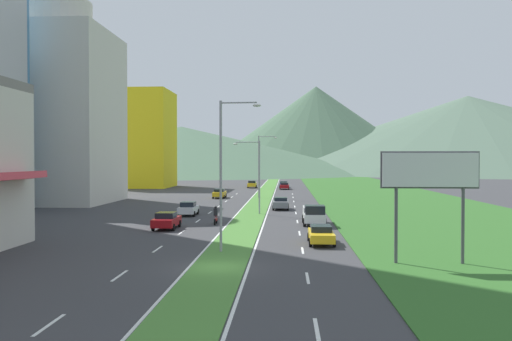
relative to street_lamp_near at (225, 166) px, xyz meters
name	(u,v)px	position (x,y,z in m)	size (l,w,h in m)	color
ground_plane	(218,268)	(0.21, -5.23, -5.86)	(600.00, 600.00, 0.00)	#38383A
grass_median	(263,197)	(0.21, 54.77, -5.83)	(3.20, 240.00, 0.06)	#477F33
grass_verge_right	(386,197)	(20.81, 54.77, -5.83)	(24.00, 240.00, 0.06)	#2D6023
lane_dash_left_1	(49,325)	(-4.89, -16.46, -5.86)	(0.16, 2.80, 0.01)	silver
lane_dash_left_2	(120,276)	(-4.89, -7.70, -5.86)	(0.16, 2.80, 0.01)	silver
lane_dash_left_3	(158,249)	(-4.89, 1.06, -5.86)	(0.16, 2.80, 0.01)	silver
lane_dash_left_4	(182,232)	(-4.89, 9.83, -5.86)	(0.16, 2.80, 0.01)	silver
lane_dash_left_5	(198,221)	(-4.89, 18.59, -5.86)	(0.16, 2.80, 0.01)	silver
lane_dash_left_6	(210,213)	(-4.89, 27.35, -5.86)	(0.16, 2.80, 0.01)	silver
lane_dash_left_7	(219,206)	(-4.89, 36.12, -5.86)	(0.16, 2.80, 0.01)	silver
lane_dash_left_8	(226,201)	(-4.89, 44.88, -5.86)	(0.16, 2.80, 0.01)	silver
lane_dash_left_9	(232,197)	(-4.89, 53.65, -5.86)	(0.16, 2.80, 0.01)	silver
lane_dash_left_10	(237,194)	(-4.89, 62.41, -5.86)	(0.16, 2.80, 0.01)	silver
lane_dash_right_1	(317,329)	(5.31, -16.46, -5.86)	(0.16, 2.80, 0.01)	silver
lane_dash_right_2	(308,278)	(5.31, -7.70, -5.86)	(0.16, 2.80, 0.01)	silver
lane_dash_right_3	(303,250)	(5.31, 1.06, -5.86)	(0.16, 2.80, 0.01)	silver
lane_dash_right_4	(299,233)	(5.31, 9.83, -5.86)	(0.16, 2.80, 0.01)	silver
lane_dash_right_5	(297,222)	(5.31, 18.59, -5.86)	(0.16, 2.80, 0.01)	silver
lane_dash_right_6	(296,213)	(5.31, 27.35, -5.86)	(0.16, 2.80, 0.01)	silver
lane_dash_right_7	(295,207)	(5.31, 36.12, -5.86)	(0.16, 2.80, 0.01)	silver
lane_dash_right_8	(294,201)	(5.31, 44.88, -5.86)	(0.16, 2.80, 0.01)	silver
lane_dash_right_9	(293,197)	(5.31, 53.65, -5.86)	(0.16, 2.80, 0.01)	silver
lane_dash_right_10	(292,194)	(5.31, 62.41, -5.86)	(0.16, 2.80, 0.01)	silver
edge_line_median_left	(252,197)	(-1.54, 54.77, -5.86)	(0.16, 240.00, 0.01)	silver
edge_line_median_right	(273,197)	(1.96, 54.77, -5.86)	(0.16, 240.00, 0.01)	silver
domed_building	(53,93)	(-29.84, 41.05, 10.20)	(16.95, 16.95, 37.73)	beige
midrise_colored	(139,139)	(-29.14, 84.77, 5.03)	(14.46, 14.46, 21.78)	yellow
hill_far_left	(181,150)	(-44.96, 215.93, 4.96)	(188.77, 188.77, 21.64)	#47664C
hill_far_center	(316,129)	(19.77, 251.15, 16.48)	(125.37, 125.37, 44.68)	#47664C
hill_far_right	(467,134)	(99.29, 254.72, 13.94)	(239.72, 239.72, 39.61)	#516B56
street_lamp_near	(225,166)	(0.00, 0.00, 0.00)	(2.84, 0.42, 10.32)	#99999E
street_lamp_mid	(256,171)	(0.70, 25.81, -0.92)	(3.15, 0.44, 8.47)	#99999E
street_lamp_far	(261,162)	(0.01, 51.52, -0.05)	(3.09, 0.40, 10.17)	#99999E
billboard_roadside	(430,176)	(12.79, -3.50, -0.54)	(5.87, 0.28, 6.83)	#4C4C51
car_0	(281,203)	(3.47, 31.83, -5.08)	(2.03, 4.20, 1.52)	slate
car_1	(284,184)	(3.61, 83.89, -5.11)	(1.94, 4.22, 1.43)	navy
car_2	(321,234)	(6.78, 4.16, -5.15)	(1.93, 4.61, 1.37)	yellow
car_3	(219,193)	(-6.71, 51.39, -5.09)	(1.96, 4.46, 1.51)	yellow
car_4	(284,186)	(3.79, 77.74, -5.13)	(2.01, 4.37, 1.40)	maroon
car_5	(166,220)	(-6.73, 12.14, -5.08)	(2.04, 4.50, 1.53)	maroon
car_6	(252,184)	(-3.38, 83.20, -5.05)	(1.98, 4.31, 1.61)	yellow
car_7	(188,209)	(-6.84, 23.83, -5.08)	(1.92, 4.24, 1.56)	silver
pickup_truck_0	(314,215)	(6.85, 15.83, -4.88)	(2.18, 5.40, 2.00)	silver
motorcycle_rider	(216,217)	(-2.69, 15.80, -5.12)	(0.36, 2.00, 1.80)	black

